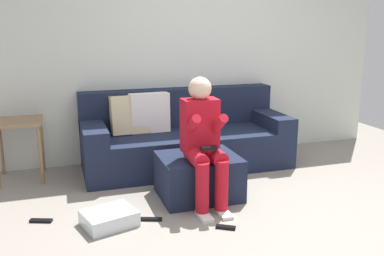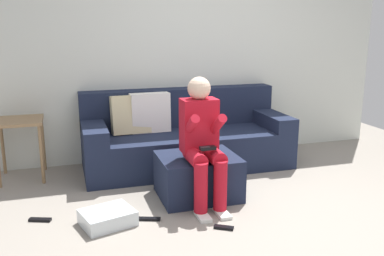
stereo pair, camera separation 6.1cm
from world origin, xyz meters
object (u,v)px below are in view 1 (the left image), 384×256
(couch_sectional, at_px, (183,138))
(ottoman, at_px, (198,176))
(remote_under_side_table, at_px, (41,221))
(side_table, at_px, (18,131))
(remote_by_storage_bin, at_px, (151,219))
(person_seated, at_px, (203,138))
(storage_bin, at_px, (109,218))
(remote_near_ottoman, at_px, (226,228))

(couch_sectional, distance_m, ottoman, 0.96)
(ottoman, relative_size, remote_under_side_table, 3.97)
(side_table, relative_size, remote_by_storage_bin, 3.40)
(person_seated, relative_size, side_table, 1.80)
(storage_bin, xyz_separation_m, remote_by_storage_bin, (0.34, -0.02, -0.05))
(side_table, bearing_deg, remote_by_storage_bin, -52.06)
(remote_near_ottoman, bearing_deg, person_seated, 123.00)
(side_table, height_order, remote_by_storage_bin, side_table)
(person_seated, xyz_separation_m, remote_by_storage_bin, (-0.53, -0.20, -0.61))
(remote_near_ottoman, bearing_deg, side_table, 165.35)
(ottoman, height_order, person_seated, person_seated)
(ottoman, height_order, side_table, side_table)
(couch_sectional, xyz_separation_m, remote_under_side_table, (-1.55, -1.07, -0.32))
(side_table, bearing_deg, remote_under_side_table, -79.64)
(storage_bin, bearing_deg, side_table, 118.56)
(ottoman, height_order, storage_bin, ottoman)
(storage_bin, bearing_deg, remote_near_ottoman, -21.97)
(storage_bin, xyz_separation_m, side_table, (-0.74, 1.37, 0.47))
(couch_sectional, height_order, remote_by_storage_bin, couch_sectional)
(remote_near_ottoman, height_order, remote_under_side_table, same)
(ottoman, height_order, remote_near_ottoman, ottoman)
(side_table, height_order, remote_near_ottoman, side_table)
(storage_bin, xyz_separation_m, remote_near_ottoman, (0.89, -0.36, -0.05))
(ottoman, bearing_deg, remote_under_side_table, -175.07)
(person_seated, distance_m, remote_near_ottoman, 0.81)
(couch_sectional, height_order, side_table, couch_sectional)
(ottoman, distance_m, remote_near_ottoman, 0.73)
(person_seated, distance_m, storage_bin, 1.05)
(couch_sectional, bearing_deg, person_seated, -97.23)
(couch_sectional, relative_size, person_seated, 2.02)
(storage_bin, distance_m, remote_under_side_table, 0.59)
(couch_sectional, height_order, person_seated, person_seated)
(person_seated, height_order, remote_under_side_table, person_seated)
(couch_sectional, height_order, remote_under_side_table, couch_sectional)
(remote_near_ottoman, bearing_deg, remote_under_side_table, -170.41)
(couch_sectional, xyz_separation_m, remote_near_ottoman, (-0.13, -1.65, -0.32))
(couch_sectional, xyz_separation_m, storage_bin, (-1.02, -1.30, -0.27))
(storage_bin, bearing_deg, remote_by_storage_bin, -4.09)
(remote_by_storage_bin, bearing_deg, couch_sectional, 82.50)
(side_table, bearing_deg, couch_sectional, -2.37)
(ottoman, relative_size, remote_near_ottoman, 4.61)
(ottoman, xyz_separation_m, remote_by_storage_bin, (-0.55, -0.38, -0.19))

